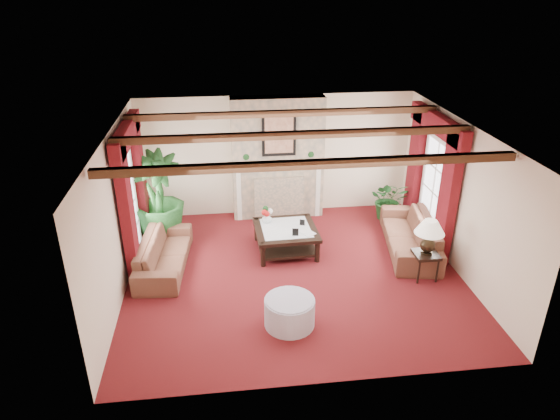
{
  "coord_description": "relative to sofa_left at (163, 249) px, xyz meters",
  "views": [
    {
      "loc": [
        -1.2,
        -7.72,
        4.97
      ],
      "look_at": [
        -0.21,
        0.4,
        1.12
      ],
      "focal_mm": 32.0,
      "sensor_mm": 36.0,
      "label": 1
    }
  ],
  "objects": [
    {
      "name": "flower_vase",
      "position": [
        1.99,
        0.66,
        0.19
      ],
      "size": [
        0.27,
        0.27,
        0.2
      ],
      "primitive_type": "imported",
      "rotation": [
        0.0,
        0.0,
        0.18
      ],
      "color": "silver",
      "rests_on": "coffee_table"
    },
    {
      "name": "left_wall",
      "position": [
        -0.63,
        -0.52,
        0.95
      ],
      "size": [
        0.02,
        5.5,
        2.7
      ],
      "primitive_type": "cube",
      "color": "beige",
      "rests_on": "ground"
    },
    {
      "name": "table_lamp",
      "position": [
        4.69,
        -0.93,
        0.44
      ],
      "size": [
        0.53,
        0.53,
        0.67
      ],
      "primitive_type": null,
      "color": "black",
      "rests_on": "side_table"
    },
    {
      "name": "french_door_right",
      "position": [
        5.34,
        0.48,
        1.73
      ],
      "size": [
        0.1,
        1.1,
        2.16
      ],
      "primitive_type": null,
      "color": "white",
      "rests_on": "ground"
    },
    {
      "name": "curtains_right",
      "position": [
        5.23,
        0.48,
        2.15
      ],
      "size": [
        0.2,
        2.4,
        2.55
      ],
      "primitive_type": null,
      "color": "#510A13",
      "rests_on": "ground"
    },
    {
      "name": "fireplace",
      "position": [
        2.37,
        2.03,
        2.3
      ],
      "size": [
        2.0,
        0.52,
        2.7
      ],
      "primitive_type": null,
      "color": "tan",
      "rests_on": "ground"
    },
    {
      "name": "floor",
      "position": [
        2.37,
        -0.52,
        -0.4
      ],
      "size": [
        6.0,
        6.0,
        0.0
      ],
      "primitive_type": "plane",
      "color": "#4C0D14",
      "rests_on": "ground"
    },
    {
      "name": "ceiling",
      "position": [
        2.37,
        -0.52,
        2.3
      ],
      "size": [
        6.0,
        6.0,
        0.0
      ],
      "primitive_type": "plane",
      "rotation": [
        3.14,
        0.0,
        0.0
      ],
      "color": "white",
      "rests_on": "floor"
    },
    {
      "name": "french_door_left",
      "position": [
        -0.6,
        0.48,
        1.73
      ],
      "size": [
        0.1,
        1.1,
        2.16
      ],
      "primitive_type": null,
      "color": "white",
      "rests_on": "ground"
    },
    {
      "name": "side_table",
      "position": [
        4.69,
        -0.93,
        -0.14
      ],
      "size": [
        0.5,
        0.5,
        0.51
      ],
      "primitive_type": null,
      "rotation": [
        0.0,
        0.0,
        -0.17
      ],
      "color": "black",
      "rests_on": "ground"
    },
    {
      "name": "potted_palm",
      "position": [
        -0.15,
        1.19,
        0.12
      ],
      "size": [
        2.44,
        2.63,
        1.04
      ],
      "primitive_type": "imported",
      "rotation": [
        0.0,
        0.0,
        0.43
      ],
      "color": "black",
      "rests_on": "ground"
    },
    {
      "name": "sofa_left",
      "position": [
        0.0,
        0.0,
        0.0
      ],
      "size": [
        2.14,
        0.95,
        0.8
      ],
      "primitive_type": "imported",
      "rotation": [
        0.0,
        0.0,
        1.48
      ],
      "color": "#350E14",
      "rests_on": "ground"
    },
    {
      "name": "back_wall",
      "position": [
        2.37,
        2.23,
        0.95
      ],
      "size": [
        6.0,
        0.02,
        2.7
      ],
      "primitive_type": "cube",
      "color": "beige",
      "rests_on": "ground"
    },
    {
      "name": "sofa_right",
      "position": [
        4.79,
        0.12,
        0.04
      ],
      "size": [
        2.46,
        1.42,
        0.88
      ],
      "primitive_type": "imported",
      "rotation": [
        0.0,
        0.0,
        -1.74
      ],
      "color": "#350E14",
      "rests_on": "ground"
    },
    {
      "name": "right_wall",
      "position": [
        5.37,
        -0.52,
        0.95
      ],
      "size": [
        0.02,
        5.5,
        2.7
      ],
      "primitive_type": "cube",
      "color": "beige",
      "rests_on": "ground"
    },
    {
      "name": "photo_frame_b",
      "position": [
        2.67,
        0.44,
        0.16
      ],
      "size": [
        0.1,
        0.05,
        0.13
      ],
      "primitive_type": null,
      "rotation": [
        0.0,
        0.0,
        -0.36
      ],
      "color": "black",
      "rests_on": "coffee_table"
    },
    {
      "name": "ceiling_beams",
      "position": [
        2.37,
        -0.52,
        2.24
      ],
      "size": [
        6.0,
        3.0,
        0.12
      ],
      "primitive_type": null,
      "color": "#3B2013",
      "rests_on": "ceiling"
    },
    {
      "name": "ottoman",
      "position": [
        2.09,
        -1.97,
        -0.17
      ],
      "size": [
        0.79,
        0.79,
        0.46
      ],
      "primitive_type": "cylinder",
      "color": "#ACA9C0",
      "rests_on": "ground"
    },
    {
      "name": "curtains_left",
      "position": [
        -0.49,
        0.48,
        2.15
      ],
      "size": [
        0.2,
        2.4,
        2.55
      ],
      "primitive_type": null,
      "color": "#510A13",
      "rests_on": "ground"
    },
    {
      "name": "small_plant",
      "position": [
        4.81,
        1.52,
        -0.04
      ],
      "size": [
        1.17,
        1.23,
        0.71
      ],
      "primitive_type": "imported",
      "rotation": [
        0.0,
        0.0,
        -0.19
      ],
      "color": "black",
      "rests_on": "ground"
    },
    {
      "name": "book",
      "position": [
        2.62,
        0.05,
        0.24
      ],
      "size": [
        0.24,
        0.22,
        0.3
      ],
      "primitive_type": "imported",
      "rotation": [
        0.0,
        0.0,
        0.53
      ],
      "color": "black",
      "rests_on": "coffee_table"
    },
    {
      "name": "photo_frame_a",
      "position": [
        2.47,
        0.02,
        0.17
      ],
      "size": [
        0.12,
        0.04,
        0.16
      ],
      "primitive_type": null,
      "rotation": [
        0.0,
        0.0,
        -0.19
      ],
      "color": "black",
      "rests_on": "coffee_table"
    },
    {
      "name": "coffee_table",
      "position": [
        2.34,
        0.36,
        -0.15
      ],
      "size": [
        1.24,
        1.24,
        0.49
      ],
      "primitive_type": null,
      "rotation": [
        0.0,
        0.0,
        0.03
      ],
      "color": "black",
      "rests_on": "ground"
    }
  ]
}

